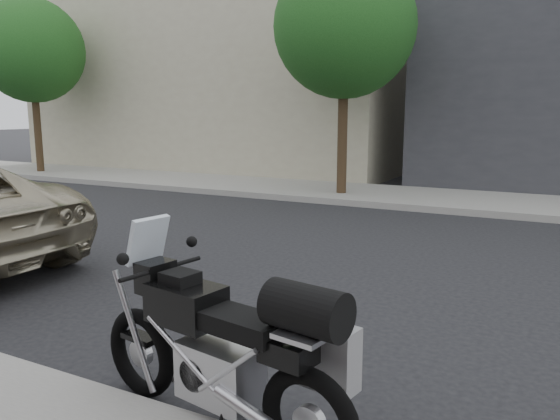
# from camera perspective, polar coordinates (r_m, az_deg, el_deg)

# --- Properties ---
(ground) EXTENTS (120.00, 120.00, 0.00)m
(ground) POSITION_cam_1_polar(r_m,az_deg,el_deg) (7.63, 4.03, -6.13)
(ground) COLOR black
(ground) RESTS_ON ground
(far_sidewalk) EXTENTS (44.00, 3.00, 0.15)m
(far_sidewalk) POSITION_cam_1_polar(r_m,az_deg,el_deg) (13.69, 15.00, 1.16)
(far_sidewalk) COLOR gray
(far_sidewalk) RESTS_ON ground
(far_building_cream) EXTENTS (14.00, 11.00, 8.00)m
(far_building_cream) POSITION_cam_1_polar(r_m,az_deg,el_deg) (23.54, -3.01, 14.70)
(far_building_cream) COLOR #A19881
(far_building_cream) RESTS_ON ground
(street_tree_mid) EXTENTS (3.40, 3.40, 5.70)m
(street_tree_mid) POSITION_cam_1_polar(r_m,az_deg,el_deg) (13.78, 6.76, 18.46)
(street_tree_mid) COLOR #3B2B1B
(street_tree_mid) RESTS_ON far_sidewalk
(street_tree_right) EXTENTS (3.40, 3.40, 5.70)m
(street_tree_right) POSITION_cam_1_polar(r_m,az_deg,el_deg) (20.47, -24.53, 14.90)
(street_tree_right) COLOR #3B2B1B
(street_tree_right) RESTS_ON far_sidewalk
(motorcycle) EXTENTS (2.22, 0.77, 1.42)m
(motorcycle) POSITION_cam_1_polar(r_m,az_deg,el_deg) (3.68, -4.95, -14.36)
(motorcycle) COLOR black
(motorcycle) RESTS_ON ground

